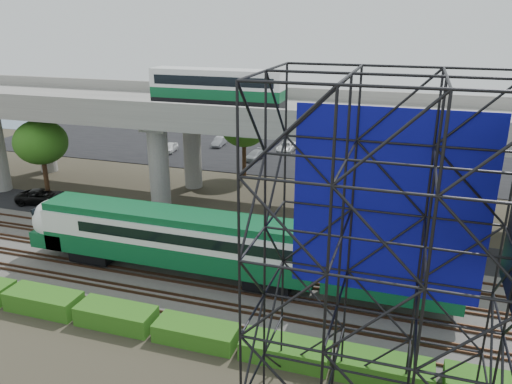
% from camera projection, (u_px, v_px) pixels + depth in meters
% --- Properties ---
extents(ground, '(140.00, 140.00, 0.00)m').
position_uv_depth(ground, '(210.00, 298.00, 31.46)').
color(ground, '#474233').
rests_on(ground, ground).
extents(ballast_bed, '(90.00, 12.00, 0.20)m').
position_uv_depth(ballast_bed, '(222.00, 281.00, 33.22)').
color(ballast_bed, slate).
rests_on(ballast_bed, ground).
extents(service_road, '(90.00, 5.00, 0.08)m').
position_uv_depth(service_road, '(260.00, 232.00, 40.86)').
color(service_road, black).
rests_on(service_road, ground).
extents(parking_lot, '(90.00, 18.00, 0.08)m').
position_uv_depth(parking_lot, '(316.00, 158.00, 61.94)').
color(parking_lot, black).
rests_on(parking_lot, ground).
extents(harbor_water, '(140.00, 40.00, 0.03)m').
position_uv_depth(harbor_water, '(343.00, 124.00, 81.68)').
color(harbor_water, slate).
rests_on(harbor_water, ground).
extents(rail_tracks, '(90.00, 9.52, 0.16)m').
position_uv_depth(rail_tracks, '(222.00, 279.00, 33.16)').
color(rail_tracks, '#472D1E').
rests_on(rail_tracks, ballast_bed).
extents(commuter_train, '(29.30, 3.06, 4.30)m').
position_uv_depth(commuter_train, '(206.00, 241.00, 32.59)').
color(commuter_train, black).
rests_on(commuter_train, rail_tracks).
extents(overpass, '(80.00, 12.00, 12.40)m').
position_uv_depth(overpass, '(274.00, 120.00, 43.17)').
color(overpass, '#9E9B93').
rests_on(overpass, ground).
extents(scaffold_tower, '(9.36, 6.36, 15.00)m').
position_uv_depth(scaffold_tower, '(379.00, 279.00, 18.77)').
color(scaffold_tower, black).
rests_on(scaffold_tower, ground).
extents(hedge_strip, '(34.60, 1.80, 1.20)m').
position_uv_depth(hedge_strip, '(196.00, 332.00, 27.12)').
color(hedge_strip, '#2C6016').
rests_on(hedge_strip, ground).
extents(trees, '(40.94, 16.94, 7.69)m').
position_uv_depth(trees, '(230.00, 146.00, 45.43)').
color(trees, '#382314').
rests_on(trees, ground).
extents(suv, '(5.14, 3.49, 1.31)m').
position_uv_depth(suv, '(43.00, 196.00, 46.87)').
color(suv, black).
rests_on(suv, service_road).
extents(parked_cars, '(36.01, 9.19, 1.28)m').
position_uv_depth(parked_cars, '(319.00, 154.00, 61.54)').
color(parked_cars, white).
rests_on(parked_cars, parking_lot).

